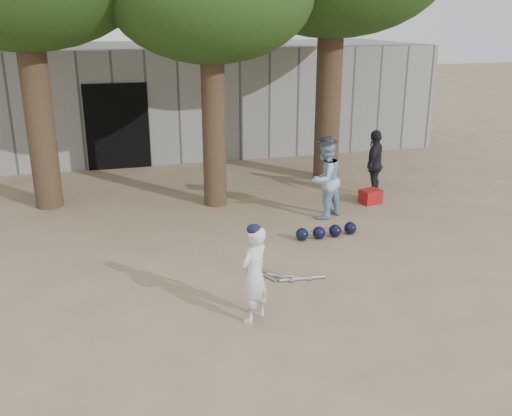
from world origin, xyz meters
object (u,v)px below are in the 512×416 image
object	(u,v)px
spectator_blue	(325,179)
spectator_dark	(375,164)
boy_player	(254,275)
red_bag	(370,197)

from	to	relation	value
spectator_blue	spectator_dark	xyz separation A→B (m)	(1.55, 0.93, -0.03)
boy_player	spectator_dark	distance (m)	5.96
spectator_blue	red_bag	distance (m)	1.54
boy_player	spectator_blue	xyz separation A→B (m)	(2.41, 3.53, 0.12)
boy_player	spectator_blue	world-z (taller)	spectator_blue
boy_player	red_bag	size ratio (longest dim) A/B	3.12
boy_player	spectator_dark	world-z (taller)	spectator_dark
boy_player	spectator_blue	bearing A→B (deg)	-162.25
spectator_blue	spectator_dark	size ratio (longest dim) A/B	1.03
boy_player	spectator_dark	bearing A→B (deg)	-169.50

